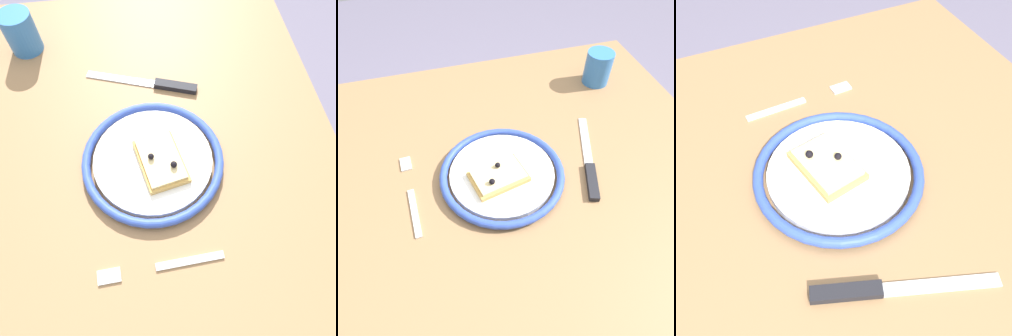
% 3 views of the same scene
% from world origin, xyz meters
% --- Properties ---
extents(ground_plane, '(6.00, 6.00, 0.00)m').
position_xyz_m(ground_plane, '(0.00, 0.00, 0.00)').
color(ground_plane, slate).
extents(dining_table, '(0.92, 0.79, 0.78)m').
position_xyz_m(dining_table, '(0.00, 0.00, 0.67)').
color(dining_table, '#936D47').
rests_on(dining_table, ground_plane).
extents(plate, '(0.26, 0.26, 0.02)m').
position_xyz_m(plate, '(-0.05, -0.04, 0.79)').
color(plate, white).
rests_on(plate, dining_table).
extents(pizza_slice_near, '(0.12, 0.10, 0.03)m').
position_xyz_m(pizza_slice_near, '(-0.06, -0.05, 0.80)').
color(pizza_slice_near, tan).
rests_on(pizza_slice_near, plate).
extents(knife, '(0.10, 0.23, 0.01)m').
position_xyz_m(knife, '(0.14, -0.07, 0.78)').
color(knife, silver).
rests_on(knife, dining_table).
extents(fork, '(0.03, 0.20, 0.00)m').
position_xyz_m(fork, '(-0.23, -0.03, 0.78)').
color(fork, silver).
rests_on(fork, dining_table).
extents(cup, '(0.07, 0.07, 0.09)m').
position_xyz_m(cup, '(0.29, 0.21, 0.82)').
color(cup, '#3372BF').
rests_on(cup, dining_table).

